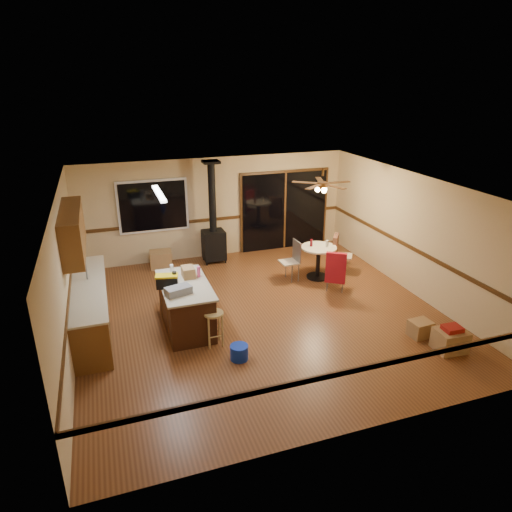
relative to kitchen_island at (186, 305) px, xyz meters
name	(u,v)px	position (x,y,z in m)	size (l,w,h in m)	color
floor	(261,314)	(1.50, 0.00, -0.45)	(7.00, 7.00, 0.00)	brown
ceiling	(261,187)	(1.50, 0.00, 2.15)	(7.00, 7.00, 0.00)	silver
wall_back	(216,208)	(1.50, 3.50, 0.85)	(7.00, 7.00, 0.00)	tan
wall_front	(355,351)	(1.50, -3.50, 0.85)	(7.00, 7.00, 0.00)	tan
wall_left	(65,279)	(-2.00, 0.00, 0.85)	(7.00, 7.00, 0.00)	tan
wall_right	(415,235)	(5.00, 0.00, 0.85)	(7.00, 7.00, 0.00)	tan
chair_rail	(261,269)	(1.50, 0.00, 0.55)	(7.00, 7.00, 0.08)	#412710
window	(153,206)	(-0.10, 3.45, 1.05)	(1.72, 0.10, 1.32)	black
sliding_door	(284,211)	(3.40, 3.45, 0.60)	(2.52, 0.10, 2.10)	black
lower_cabinets	(91,308)	(-1.70, 0.50, -0.02)	(0.60, 3.00, 0.86)	brown
countertop	(88,287)	(-1.70, 0.50, 0.43)	(0.64, 3.04, 0.04)	#BBB091
upper_cabinets	(73,231)	(-1.83, 0.70, 1.45)	(0.35, 2.00, 0.80)	brown
kitchen_island	(186,305)	(0.00, 0.00, 0.00)	(0.88, 1.68, 0.90)	#361A0D
wood_stove	(213,235)	(1.30, 3.05, 0.28)	(0.55, 0.50, 2.52)	black
ceiling_fan	(322,186)	(3.38, 1.26, 1.76)	(0.24, 0.24, 0.55)	brown
fluorescent_strip	(159,193)	(-0.30, 0.30, 2.11)	(0.10, 1.20, 0.04)	white
toolbox_grey	(178,290)	(-0.18, -0.39, 0.52)	(0.44, 0.25, 0.14)	slate
toolbox_black	(167,282)	(-0.32, -0.04, 0.55)	(0.38, 0.20, 0.21)	black
toolbox_yellow_lid	(167,276)	(-0.32, -0.04, 0.67)	(0.40, 0.21, 0.03)	gold
box_on_island	(188,272)	(0.13, 0.28, 0.55)	(0.22, 0.31, 0.20)	olive
bottle_dark	(175,279)	(-0.18, -0.03, 0.59)	(0.08, 0.08, 0.28)	black
bottle_pink	(199,272)	(0.32, 0.23, 0.55)	(0.07, 0.07, 0.21)	#D84C8C
bottle_white	(172,269)	(-0.14, 0.53, 0.54)	(0.07, 0.07, 0.20)	white
bar_stool	(214,328)	(0.35, -0.78, -0.13)	(0.35, 0.35, 0.64)	tan
blue_bucket	(239,352)	(0.63, -1.36, -0.32)	(0.31, 0.31, 0.26)	#0D2CB8
dining_table	(318,257)	(3.38, 1.26, 0.08)	(0.83, 0.83, 0.78)	black
glass_red	(311,243)	(3.23, 1.36, 0.41)	(0.06, 0.06, 0.17)	#590C14
glass_cream	(327,244)	(3.56, 1.21, 0.40)	(0.07, 0.07, 0.15)	beige
chair_left	(293,256)	(2.78, 1.37, 0.14)	(0.42, 0.41, 0.51)	#C3B391
chair_near	(336,268)	(3.38, 0.41, 0.14)	(0.60, 0.62, 0.70)	#C3B391
chair_right	(336,249)	(3.93, 1.42, 0.14)	(0.62, 0.61, 0.70)	#C3B391
box_under_window	(161,259)	(-0.05, 3.10, -0.24)	(0.53, 0.42, 0.42)	olive
box_corner_a	(450,340)	(4.19, -2.29, -0.26)	(0.51, 0.43, 0.39)	olive
box_corner_b	(420,329)	(4.00, -1.74, -0.30)	(0.38, 0.32, 0.31)	olive
box_small_red	(452,328)	(4.19, -2.29, -0.02)	(0.31, 0.26, 0.08)	maroon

